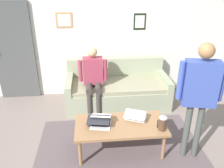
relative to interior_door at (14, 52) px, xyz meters
The scene contains 12 objects.
ground_plane 3.01m from the interior_door, 131.70° to the left, with size 7.68×7.68×0.00m, color slate.
area_rug 3.04m from the interior_door, 133.58° to the left, with size 2.56×1.96×0.01m, color #584A4D.
back_wall 1.91m from the interior_door, behind, with size 7.04×0.11×2.70m.
interior_door is the anchor object (origin of this frame).
couch 2.28m from the interior_door, 166.58° to the left, with size 2.05×0.94×0.88m.
coffee_table 2.85m from the interior_door, 135.00° to the left, with size 1.33×0.66×0.47m.
laptop_left 2.60m from the interior_door, 130.57° to the left, with size 0.37×0.34×0.13m.
laptop_center 2.93m from the interior_door, 140.13° to the left, with size 0.39×0.37×0.14m.
laptop_right 2.62m from the interior_door, 130.94° to the left, with size 0.34×0.36×0.16m.
french_press 3.36m from the interior_door, 139.70° to the left, with size 0.13×0.11×0.23m.
person_standing 3.70m from the interior_door, 143.80° to the left, with size 0.60×0.28×1.73m.
person_seated 1.79m from the interior_door, 155.63° to the left, with size 0.55×0.51×1.28m.
Camera 1 is at (0.31, 2.65, 2.45)m, focal length 36.86 mm.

